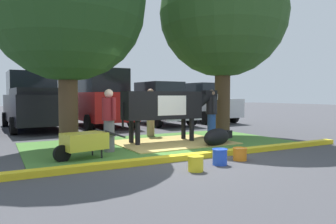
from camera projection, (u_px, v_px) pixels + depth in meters
name	position (u px, v px, depth m)	size (l,w,h in m)	color
ground_plane	(184.00, 158.00, 7.10)	(80.00, 80.00, 0.00)	#424247
grass_island	(163.00, 144.00, 9.15)	(7.44, 4.14, 0.02)	#477A33
curb_yellow	(208.00, 155.00, 7.19)	(8.64, 0.24, 0.12)	yellow
hay_bedding	(173.00, 142.00, 9.27)	(3.20, 2.40, 0.04)	tan
shade_tree_left	(67.00, 2.00, 8.15)	(4.07, 4.07, 5.84)	#4C3823
shade_tree_right	(223.00, 14.00, 10.57)	(4.22, 4.22, 6.24)	#4C3823
cow_holstein	(165.00, 106.00, 9.31)	(3.14, 0.75, 1.55)	black
calf_lying	(217.00, 137.00, 8.84)	(1.32, 0.87, 0.48)	black
person_handler	(212.00, 113.00, 10.03)	(0.34, 0.51, 1.57)	#23478C
person_visitor_near	(109.00, 119.00, 7.76)	(0.34, 0.51, 1.55)	slate
person_visitor_far	(151.00, 111.00, 10.68)	(0.50, 0.34, 1.62)	#9E7F5B
wheelbarrow	(83.00, 142.00, 6.93)	(1.62, 0.80, 0.63)	gold
bucket_yellow	(196.00, 163.00, 5.86)	(0.31, 0.31, 0.29)	yellow
bucket_blue	(220.00, 156.00, 6.39)	(0.31, 0.31, 0.33)	blue
bucket_orange	(240.00, 154.00, 6.85)	(0.32, 0.32, 0.27)	orange
pickup_truck_black	(35.00, 102.00, 13.22)	(2.42, 5.49, 2.42)	black
suv_dark_grey	(99.00, 98.00, 14.30)	(2.30, 4.69, 2.52)	red
hatchback_white	(159.00, 104.00, 15.27)	(2.19, 4.48, 2.02)	silver
sedan_silver	(202.00, 103.00, 16.78)	(2.19, 4.48, 2.02)	silver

